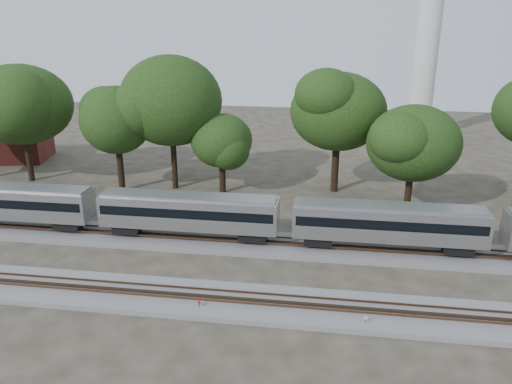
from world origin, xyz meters
The scene contains 14 objects.
ground centered at (0.00, 0.00, 0.00)m, with size 160.00×160.00×0.00m, color #383328.
track_far centered at (0.00, 6.00, 0.21)m, with size 160.00×5.00×0.73m.
track_near centered at (0.00, -4.00, 0.21)m, with size 160.00×5.00×0.73m.
train centered at (14.91, 6.00, 3.07)m, with size 121.21×2.95×4.34m.
switch_stand_red centered at (0.79, -5.28, 0.55)m, with size 0.26×0.14×0.87m.
switch_stand_white centered at (12.35, -5.54, 0.56)m, with size 0.28×0.05×0.87m.
switch_lever centered at (4.66, -5.39, 0.15)m, with size 0.50×0.30×0.30m, color #512D19.
brick_building centered at (-36.39, 29.77, 2.49)m, with size 11.55×9.20×4.95m.
tree_1 centered at (-27.98, 20.88, 9.70)m, with size 9.87×9.87×13.91m.
tree_2 centered at (-15.01, 18.93, 8.54)m, with size 8.70×8.70×12.26m.
tree_3 centered at (-8.94, 20.76, 10.59)m, with size 10.78×10.78×15.20m.
tree_4 centered at (-2.86, 19.99, 6.30)m, with size 6.44×6.44×9.07m.
tree_5 centered at (10.28, 22.42, 9.56)m, with size 9.73×9.73×13.71m.
tree_6 centered at (17.99, 16.70, 7.53)m, with size 7.68×7.68×10.82m.
Camera 1 is at (9.24, -35.02, 19.86)m, focal length 35.00 mm.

